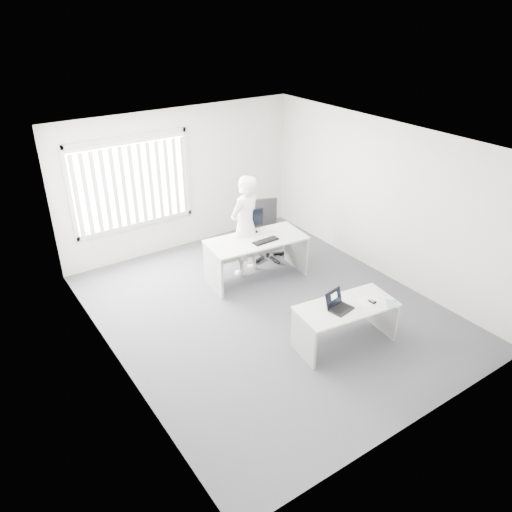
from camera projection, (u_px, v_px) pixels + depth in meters
ground at (268, 310)px, 8.26m from camera, size 6.00×6.00×0.00m
wall_back at (180, 180)px, 9.81m from camera, size 5.00×0.02×2.80m
wall_front at (429, 331)px, 5.41m from camera, size 5.00×0.02×2.80m
wall_left at (109, 280)px, 6.37m from camera, size 0.02×6.00×2.80m
wall_right at (383, 200)px, 8.85m from camera, size 0.02×6.00×2.80m
ceiling at (270, 143)px, 6.96m from camera, size 5.00×6.00×0.02m
window at (132, 183)px, 9.21m from camera, size 2.32×0.06×1.76m
blinds at (133, 185)px, 9.18m from camera, size 2.20×0.10×1.50m
desk_near at (346, 316)px, 7.26m from camera, size 1.54×0.87×0.67m
desk_far at (256, 250)px, 8.94m from camera, size 1.82×0.99×0.80m
office_chair at (267, 240)px, 9.82m from camera, size 0.83×0.83×1.15m
person at (245, 226)px, 8.96m from camera, size 0.79×0.63×1.89m
laptop at (342, 302)px, 7.01m from camera, size 0.38×0.35×0.26m
paper_sheet at (369, 301)px, 7.28m from camera, size 0.34×0.26×0.00m
mouse at (372, 301)px, 7.24m from camera, size 0.06×0.11×0.04m
booklet at (392, 304)px, 7.21m from camera, size 0.26×0.27×0.01m
keyboard at (266, 241)px, 8.73m from camera, size 0.49×0.18×0.02m
monitor at (252, 221)px, 8.98m from camera, size 0.45×0.20×0.44m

